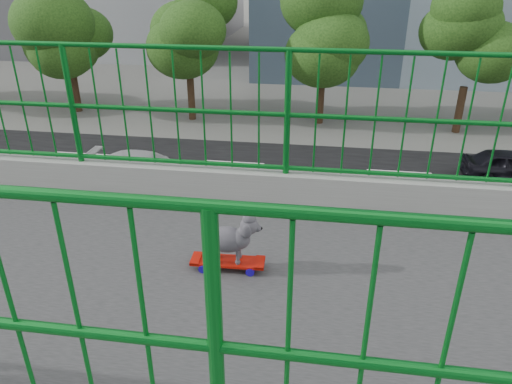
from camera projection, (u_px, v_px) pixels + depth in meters
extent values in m
cube|color=black|center=(205.00, 221.00, 18.42)|extent=(18.00, 90.00, 0.02)
cylinder|color=black|center=(76.00, 89.00, 31.29)|extent=(0.44, 0.44, 2.97)
ellipsoid|color=#17360E|center=(66.00, 33.00, 29.75)|extent=(4.80, 4.80, 4.08)
cylinder|color=black|center=(191.00, 98.00, 29.75)|extent=(0.44, 0.44, 2.73)
ellipsoid|color=#17360E|center=(188.00, 46.00, 28.37)|extent=(4.20, 4.20, 3.57)
cylinder|color=black|center=(320.00, 100.00, 29.01)|extent=(0.44, 0.44, 2.87)
ellipsoid|color=#17360E|center=(324.00, 42.00, 27.53)|extent=(4.60, 4.60, 3.91)
cylinder|color=black|center=(460.00, 110.00, 27.46)|extent=(0.44, 0.44, 2.66)
ellipsoid|color=#17360E|center=(470.00, 56.00, 26.14)|extent=(4.00, 4.00, 3.40)
cube|color=#BF1106|center=(228.00, 261.00, 3.51)|extent=(0.18, 0.55, 0.02)
cube|color=#99999E|center=(205.00, 262.00, 3.54)|extent=(0.10, 0.04, 0.02)
cylinder|color=#1908B5|center=(207.00, 258.00, 3.60)|extent=(0.03, 0.06, 0.06)
sphere|color=yellow|center=(207.00, 258.00, 3.60)|extent=(0.03, 0.03, 0.03)
cylinder|color=#1908B5|center=(203.00, 269.00, 3.48)|extent=(0.03, 0.06, 0.06)
sphere|color=yellow|center=(203.00, 269.00, 3.48)|extent=(0.03, 0.03, 0.03)
cube|color=#99999E|center=(251.00, 265.00, 3.50)|extent=(0.10, 0.04, 0.02)
cylinder|color=#1908B5|center=(252.00, 261.00, 3.57)|extent=(0.03, 0.06, 0.06)
sphere|color=yellow|center=(252.00, 261.00, 3.57)|extent=(0.03, 0.03, 0.03)
cylinder|color=#1908B5|center=(250.00, 272.00, 3.44)|extent=(0.03, 0.06, 0.06)
sphere|color=yellow|center=(250.00, 272.00, 3.44)|extent=(0.03, 0.03, 0.03)
ellipsoid|color=#343137|center=(227.00, 239.00, 3.43)|extent=(0.19, 0.29, 0.19)
sphere|color=#343137|center=(249.00, 226.00, 3.36)|extent=(0.13, 0.13, 0.13)
sphere|color=black|center=(261.00, 228.00, 3.36)|extent=(0.02, 0.02, 0.02)
sphere|color=#343137|center=(206.00, 234.00, 3.43)|extent=(0.06, 0.06, 0.06)
cylinder|color=#343137|center=(239.00, 251.00, 3.51)|extent=(0.03, 0.03, 0.12)
cylinder|color=#343137|center=(238.00, 257.00, 3.43)|extent=(0.03, 0.03, 0.12)
cylinder|color=#343137|center=(218.00, 250.00, 3.52)|extent=(0.03, 0.03, 0.12)
cylinder|color=#343137|center=(216.00, 256.00, 3.45)|extent=(0.03, 0.03, 0.12)
imported|color=gray|center=(217.00, 263.00, 14.53)|extent=(1.63, 4.67, 1.54)
imported|color=silver|center=(146.00, 171.00, 20.83)|extent=(2.18, 5.36, 1.56)
imported|color=black|center=(510.00, 166.00, 21.58)|extent=(1.68, 4.17, 1.42)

